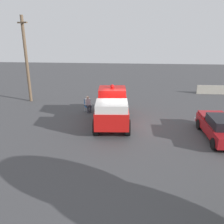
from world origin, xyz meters
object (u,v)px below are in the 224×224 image
object	(u,v)px
lawn_chair_near_truck	(88,104)
utility_pole	(26,59)
classic_hot_rod	(221,127)
spectator_seated	(88,104)
vintage_fire_truck	(112,107)

from	to	relation	value
lawn_chair_near_truck	utility_pole	world-z (taller)	utility_pole
classic_hot_rod	spectator_seated	bearing A→B (deg)	154.50
lawn_chair_near_truck	spectator_seated	xyz separation A→B (m)	(0.06, -0.12, 0.11)
lawn_chair_near_truck	classic_hot_rod	bearing A→B (deg)	-25.96
classic_hot_rod	lawn_chair_near_truck	distance (m)	9.86
vintage_fire_truck	lawn_chair_near_truck	distance (m)	3.25
spectator_seated	utility_pole	distance (m)	7.05
spectator_seated	utility_pole	bearing A→B (deg)	155.78
lawn_chair_near_truck	vintage_fire_truck	bearing A→B (deg)	-48.01
classic_hot_rod	spectator_seated	world-z (taller)	classic_hot_rod
classic_hot_rod	spectator_seated	xyz separation A→B (m)	(-8.80, 4.20, -0.05)
vintage_fire_truck	classic_hot_rod	xyz separation A→B (m)	(6.73, -1.94, -0.45)
classic_hot_rod	lawn_chair_near_truck	size ratio (longest dim) A/B	4.32
classic_hot_rod	utility_pole	world-z (taller)	utility_pole
spectator_seated	classic_hot_rod	bearing A→B (deg)	-25.50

